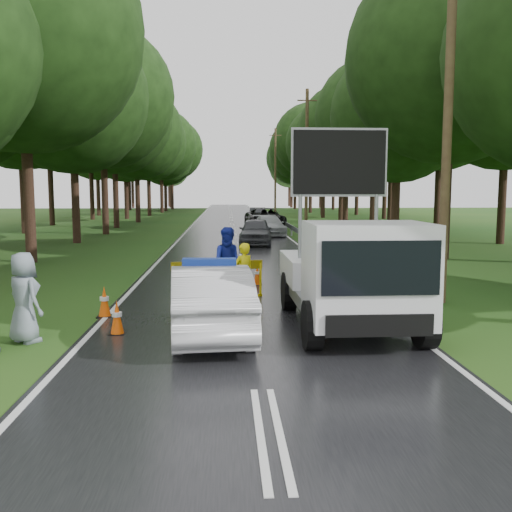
{
  "coord_description": "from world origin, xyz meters",
  "views": [
    {
      "loc": [
        -0.52,
        -12.7,
        3.0
      ],
      "look_at": [
        0.24,
        1.79,
        1.3
      ],
      "focal_mm": 40.0,
      "sensor_mm": 36.0,
      "label": 1
    }
  ],
  "objects": [
    {
      "name": "road",
      "position": [
        0.0,
        30.0,
        0.01
      ],
      "size": [
        7.0,
        140.0,
        0.02
      ],
      "primitive_type": "cube",
      "color": "black",
      "rests_on": "ground"
    },
    {
      "name": "barrier",
      "position": [
        -0.78,
        2.85,
        0.79
      ],
      "size": [
        2.51,
        0.41,
        1.04
      ],
      "rotation": [
        0.0,
        0.0,
        0.14
      ],
      "color": "yellow",
      "rests_on": "ground"
    },
    {
      "name": "cone_center",
      "position": [
        -1.0,
        0.17,
        0.38
      ],
      "size": [
        0.37,
        0.37,
        0.78
      ],
      "color": "black",
      "rests_on": "ground"
    },
    {
      "name": "officer",
      "position": [
        -0.08,
        2.0,
        0.81
      ],
      "size": [
        0.71,
        0.65,
        1.62
      ],
      "primitive_type": "imported",
      "rotation": [
        0.0,
        0.0,
        3.74
      ],
      "color": "#FDF00D",
      "rests_on": "ground"
    },
    {
      "name": "queue_car_second",
      "position": [
        2.26,
        24.37,
        0.65
      ],
      "size": [
        2.15,
        4.59,
        1.3
      ],
      "primitive_type": "imported",
      "rotation": [
        0.0,
        0.0,
        0.08
      ],
      "color": "#ACB0B5",
      "rests_on": "ground"
    },
    {
      "name": "guardrail",
      "position": [
        3.7,
        29.67,
        0.55
      ],
      "size": [
        0.12,
        60.06,
        0.7
      ],
      "color": "gray",
      "rests_on": "ground"
    },
    {
      "name": "queue_car_first",
      "position": [
        1.07,
        18.16,
        0.73
      ],
      "size": [
        2.03,
        4.38,
        1.45
      ],
      "primitive_type": "imported",
      "rotation": [
        0.0,
        0.0,
        -0.07
      ],
      "color": "#414248",
      "rests_on": "ground"
    },
    {
      "name": "civilian",
      "position": [
        -0.44,
        3.0,
        0.98
      ],
      "size": [
        0.96,
        0.75,
        1.96
      ],
      "primitive_type": "imported",
      "rotation": [
        0.0,
        0.0,
        0.01
      ],
      "color": "#1A29AA",
      "rests_on": "ground"
    },
    {
      "name": "utility_pole_mid",
      "position": [
        5.2,
        28.0,
        5.06
      ],
      "size": [
        1.4,
        0.24,
        10.0
      ],
      "color": "#44311F",
      "rests_on": "ground"
    },
    {
      "name": "work_truck",
      "position": [
        2.13,
        -0.8,
        1.18
      ],
      "size": [
        2.52,
        5.51,
        4.36
      ],
      "rotation": [
        0.0,
        0.0,
        0.01
      ],
      "color": "gray",
      "rests_on": "ground"
    },
    {
      "name": "police_sedan",
      "position": [
        -0.87,
        -1.18,
        0.73
      ],
      "size": [
        1.91,
        4.52,
        1.6
      ],
      "rotation": [
        0.0,
        0.0,
        3.23
      ],
      "color": "silver",
      "rests_on": "ground"
    },
    {
      "name": "cone_left_mid",
      "position": [
        -3.4,
        0.67,
        0.36
      ],
      "size": [
        0.35,
        0.35,
        0.74
      ],
      "color": "black",
      "rests_on": "ground"
    },
    {
      "name": "cone_right",
      "position": [
        2.4,
        3.72,
        0.39
      ],
      "size": [
        0.38,
        0.38,
        0.8
      ],
      "color": "black",
      "rests_on": "ground"
    },
    {
      "name": "queue_car_fourth",
      "position": [
        2.38,
        40.39,
        0.66
      ],
      "size": [
        1.84,
        4.13,
        1.32
      ],
      "primitive_type": "imported",
      "rotation": [
        0.0,
        0.0,
        -0.11
      ],
      "color": "#383A3F",
      "rests_on": "ground"
    },
    {
      "name": "utility_pole_far",
      "position": [
        5.2,
        54.0,
        5.06
      ],
      "size": [
        1.4,
        0.24,
        10.0
      ],
      "color": "#44311F",
      "rests_on": "ground"
    },
    {
      "name": "cone_far",
      "position": [
        0.44,
        5.0,
        0.32
      ],
      "size": [
        0.32,
        0.32,
        0.67
      ],
      "color": "black",
      "rests_on": "ground"
    },
    {
      "name": "cone_near_left",
      "position": [
        -2.79,
        -1.0,
        0.35
      ],
      "size": [
        0.34,
        0.34,
        0.72
      ],
      "color": "black",
      "rests_on": "ground"
    },
    {
      "name": "utility_pole_near",
      "position": [
        5.2,
        2.0,
        5.06
      ],
      "size": [
        1.4,
        0.24,
        10.0
      ],
      "color": "#44311F",
      "rests_on": "ground"
    },
    {
      "name": "queue_car_third",
      "position": [
        2.4,
        30.37,
        0.8
      ],
      "size": [
        3.05,
        5.96,
        1.61
      ],
      "primitive_type": "imported",
      "rotation": [
        0.0,
        0.0,
        0.07
      ],
      "color": "black",
      "rests_on": "ground"
    },
    {
      "name": "ground",
      "position": [
        0.0,
        0.0,
        0.0
      ],
      "size": [
        160.0,
        160.0,
        0.0
      ],
      "primitive_type": "plane",
      "color": "#194814",
      "rests_on": "ground"
    },
    {
      "name": "bystander_right",
      "position": [
        -4.49,
        -1.5,
        0.89
      ],
      "size": [
        1.03,
        1.0,
        1.79
      ],
      "primitive_type": "imported",
      "rotation": [
        0.0,
        0.0,
        2.42
      ],
      "color": "gray",
      "rests_on": "ground"
    }
  ]
}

